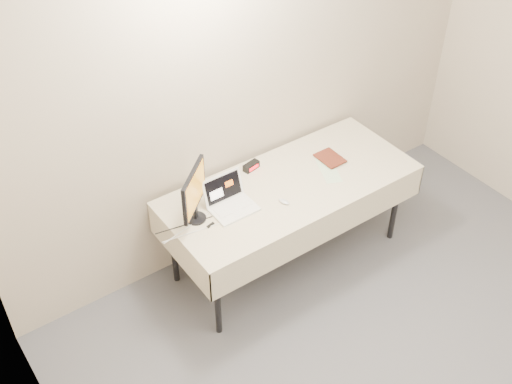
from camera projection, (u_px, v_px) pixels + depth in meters
back_wall at (253, 82)px, 4.44m from camera, size 4.00×0.10×2.70m
table at (290, 191)px, 4.58m from camera, size 1.86×0.81×0.74m
laptop at (229, 200)px, 4.33m from camera, size 0.30×0.27×0.21m
monitor at (194, 192)px, 4.11m from camera, size 0.31×0.27×0.40m
book at (323, 152)px, 4.66m from camera, size 0.16×0.02×0.21m
alarm_clock at (251, 166)px, 4.66m from camera, size 0.14×0.08×0.05m
clicker at (284, 202)px, 4.38m from camera, size 0.07×0.09×0.02m
paper_form at (329, 170)px, 4.67m from camera, size 0.23×0.33×0.00m
usb_dongle at (210, 225)px, 4.21m from camera, size 0.06×0.03×0.01m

